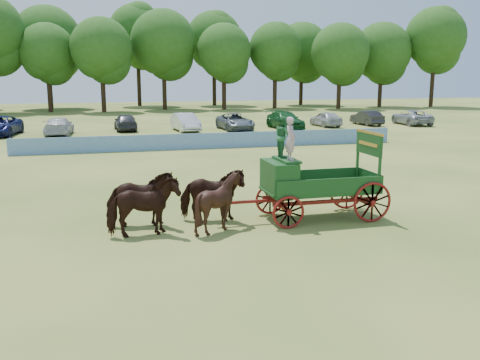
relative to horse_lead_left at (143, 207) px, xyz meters
name	(u,v)px	position (x,y,z in m)	size (l,w,h in m)	color
ground	(348,213)	(7.37, 0.86, -0.93)	(160.00, 160.00, 0.00)	#A69D4A
horse_lead_left	(143,207)	(0.00, 0.00, 0.00)	(1.00, 2.20, 1.86)	black
horse_lead_right	(140,199)	(0.00, 1.10, 0.00)	(1.00, 2.20, 1.86)	black
horse_wheel_left	(219,202)	(2.40, 0.00, 0.00)	(1.50, 1.69, 1.86)	black
horse_wheel_right	(212,195)	(2.40, 1.10, 0.00)	(1.00, 2.20, 1.86)	black
farm_dray	(301,176)	(5.39, 0.57, 0.62)	(5.99, 2.00, 3.58)	maroon
sponsor_banner	(214,141)	(6.37, 18.86, -0.40)	(26.00, 0.08, 1.05)	#1D59A1
parked_cars	(175,122)	(5.42, 30.68, -0.18)	(49.92, 7.17, 1.62)	silver
treeline	(118,42)	(2.11, 60.92, 8.30)	(92.97, 23.00, 15.50)	#382314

